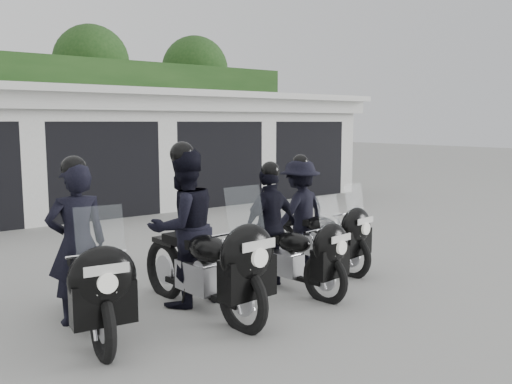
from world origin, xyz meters
TOP-DOWN VIEW (x-y plane):
  - ground at (0.00, 0.00)m, footprint 80.00×80.00m
  - garage_block at (-0.00, 8.06)m, footprint 16.40×6.80m
  - background_vegetation at (0.37, 12.92)m, footprint 20.00×3.90m
  - police_bike_a at (-2.76, -0.78)m, footprint 0.83×2.17m
  - police_bike_b at (-1.49, -0.86)m, footprint 0.96×2.33m
  - police_bike_c at (-0.18, -0.86)m, footprint 1.00×1.98m
  - police_bike_d at (0.86, -0.27)m, footprint 1.12×2.01m

SIDE VIEW (x-z plane):
  - ground at x=0.00m, z-range 0.00..0.00m
  - police_bike_c at x=-0.18m, z-range -0.13..1.59m
  - police_bike_d at x=0.86m, z-range -0.13..1.62m
  - police_bike_a at x=-2.76m, z-range -0.20..1.70m
  - police_bike_b at x=-1.49m, z-range -0.16..1.86m
  - garage_block at x=0.00m, z-range -0.06..2.90m
  - background_vegetation at x=0.37m, z-range -0.13..5.67m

